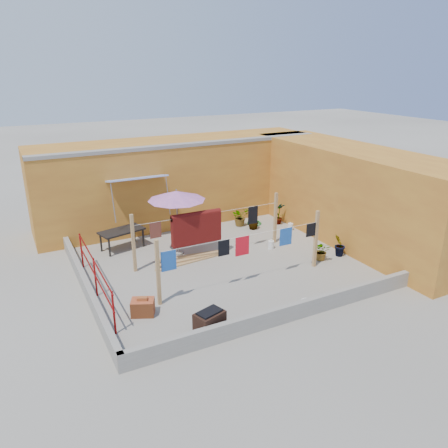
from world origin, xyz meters
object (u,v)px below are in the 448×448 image
at_px(green_hose, 254,223).
at_px(water_jug_b, 271,245).
at_px(patio_umbrella, 177,196).
at_px(brick_stack, 143,307).
at_px(water_jug_a, 290,227).
at_px(outdoor_table, 122,232).
at_px(brazier, 210,323).
at_px(white_basin, 309,303).
at_px(plant_back_a, 240,216).

bearing_deg(green_hose, water_jug_b, -107.99).
bearing_deg(patio_umbrella, water_jug_b, -19.33).
xyz_separation_m(brick_stack, water_jug_b, (5.12, 2.08, -0.07)).
bearing_deg(water_jug_a, patio_umbrella, -178.48).
bearing_deg(outdoor_table, patio_umbrella, -38.88).
relative_size(water_jug_a, green_hose, 0.54).
bearing_deg(outdoor_table, brazier, -85.44).
xyz_separation_m(outdoor_table, water_jug_a, (6.09, -1.11, -0.48)).
bearing_deg(white_basin, water_jug_a, 59.57).
height_order(brick_stack, brazier, brazier).
distance_m(patio_umbrella, water_jug_a, 4.92).
relative_size(brick_stack, white_basin, 1.39).
bearing_deg(green_hose, brick_stack, -142.89).
bearing_deg(patio_umbrella, plant_back_a, 24.76).
bearing_deg(outdoor_table, brick_stack, -98.52).
bearing_deg(water_jug_b, patio_umbrella, 160.67).
bearing_deg(green_hose, white_basin, -108.02).
bearing_deg(green_hose, brazier, -128.68).
distance_m(white_basin, water_jug_a, 5.50).
height_order(brick_stack, water_jug_a, brick_stack).
relative_size(brazier, water_jug_a, 2.49).
bearing_deg(water_jug_a, brick_stack, -154.37).
distance_m(brick_stack, green_hose, 7.39).
relative_size(white_basin, water_jug_b, 1.52).
xyz_separation_m(water_jug_b, green_hose, (0.77, 2.38, -0.10)).
bearing_deg(water_jug_b, water_jug_a, 35.50).
bearing_deg(water_jug_a, white_basin, -120.43).
bearing_deg(plant_back_a, brazier, -124.66).
bearing_deg(outdoor_table, plant_back_a, 2.56).
relative_size(brick_stack, plant_back_a, 0.92).
relative_size(outdoor_table, brazier, 2.05).
bearing_deg(outdoor_table, white_basin, -60.56).
bearing_deg(plant_back_a, brick_stack, -139.37).
relative_size(brazier, white_basin, 1.59).
distance_m(brick_stack, water_jug_a, 7.47).
distance_m(water_jug_a, water_jug_b, 1.98).
bearing_deg(plant_back_a, outdoor_table, -177.44).
height_order(outdoor_table, brick_stack, outdoor_table).
height_order(white_basin, water_jug_b, water_jug_b).
relative_size(water_jug_b, green_hose, 0.56).
height_order(brick_stack, green_hose, brick_stack).
relative_size(water_jug_a, plant_back_a, 0.42).
bearing_deg(green_hose, outdoor_table, -178.73).
bearing_deg(brick_stack, brazier, -53.44).
xyz_separation_m(water_jug_a, water_jug_b, (-1.62, -1.15, 0.00)).
distance_m(water_jug_a, plant_back_a, 1.96).
bearing_deg(brazier, brick_stack, 126.56).
distance_m(outdoor_table, brazier, 5.88).
height_order(patio_umbrella, brick_stack, patio_umbrella).
bearing_deg(brick_stack, patio_umbrella, 54.97).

